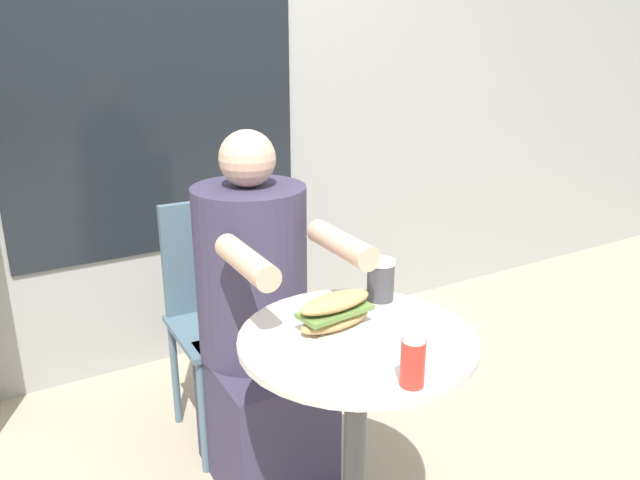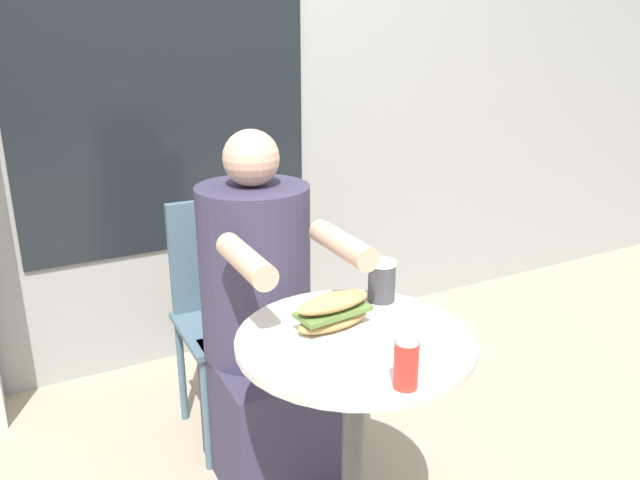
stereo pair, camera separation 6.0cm
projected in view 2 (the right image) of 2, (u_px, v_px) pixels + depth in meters
storefront_wall at (172, 43)px, 2.56m from camera, size 8.00×0.09×2.80m
cafe_table at (354, 407)px, 1.62m from camera, size 0.60×0.60×0.72m
diner_chair at (225, 295)px, 2.30m from camera, size 0.39×0.39×0.87m
seated_diner at (261, 337)px, 2.01m from camera, size 0.37×0.64×1.18m
sandwich_on_plate at (333, 315)px, 1.57m from camera, size 0.22×0.22×0.10m
drink_cup at (382, 281)px, 1.75m from camera, size 0.08×0.08×0.12m
napkin_box at (338, 357)px, 1.40m from camera, size 0.09×0.09×0.06m
condiment_bottle at (406, 360)px, 1.32m from camera, size 0.05×0.05×0.14m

